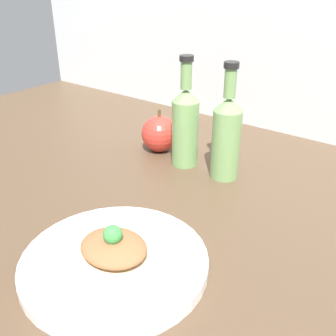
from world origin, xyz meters
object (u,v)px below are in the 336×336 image
at_px(plate, 115,261).
at_px(plated_food, 114,249).
at_px(cider_bottle_left, 185,124).
at_px(apple, 160,134).
at_px(cider_bottle_right, 226,135).

bearing_deg(plate, plated_food, -116.57).
xyz_separation_m(plated_food, cider_bottle_left, (-0.13, 0.36, 0.06)).
bearing_deg(apple, cider_bottle_left, -13.99).
xyz_separation_m(plate, cider_bottle_left, (-0.13, 0.36, 0.08)).
height_order(cider_bottle_left, apple, cider_bottle_left).
bearing_deg(cider_bottle_left, plated_food, -70.69).
bearing_deg(plated_food, apple, 119.77).
bearing_deg(apple, plated_food, -60.23).
height_order(plated_food, cider_bottle_right, cider_bottle_right).
bearing_deg(cider_bottle_left, apple, 166.01).
bearing_deg(cider_bottle_left, cider_bottle_right, 0.00).
xyz_separation_m(plate, cider_bottle_right, (-0.02, 0.36, 0.08)).
bearing_deg(plated_food, cider_bottle_left, 109.31).
height_order(plate, cider_bottle_left, cider_bottle_left).
xyz_separation_m(plated_food, apple, (-0.22, 0.38, 0.01)).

